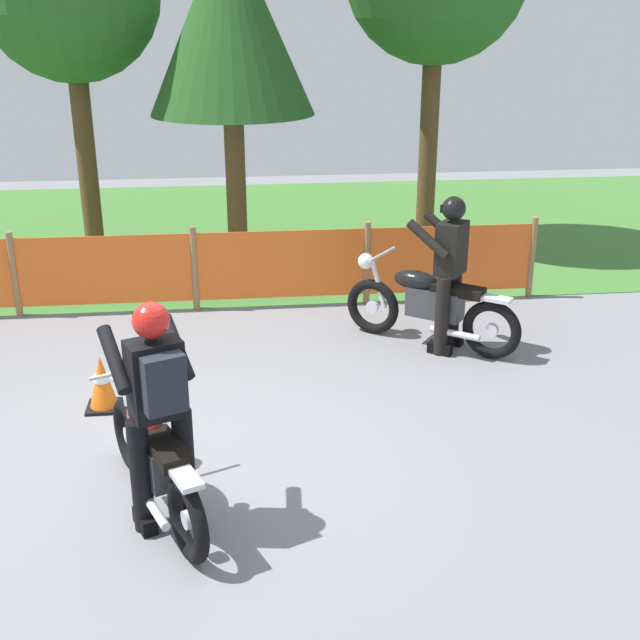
{
  "coord_description": "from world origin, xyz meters",
  "views": [
    {
      "loc": [
        0.48,
        -5.89,
        3.47
      ],
      "look_at": [
        1.22,
        0.71,
        0.9
      ],
      "focal_mm": 45.11,
      "sensor_mm": 36.0,
      "label": 1
    }
  ],
  "objects_px": {
    "traffic_cone": "(102,383)",
    "motorcycle_lead": "(429,305)",
    "rider_lead": "(449,268)",
    "rider_trailing": "(158,404)",
    "motorcycle_trailing": "(154,456)"
  },
  "relations": [
    {
      "from": "motorcycle_lead",
      "to": "rider_trailing",
      "type": "relative_size",
      "value": 1.01
    },
    {
      "from": "rider_lead",
      "to": "traffic_cone",
      "type": "distance_m",
      "value": 3.72
    },
    {
      "from": "motorcycle_trailing",
      "to": "traffic_cone",
      "type": "bearing_deg",
      "value": -3.01
    },
    {
      "from": "motorcycle_trailing",
      "to": "rider_trailing",
      "type": "relative_size",
      "value": 1.07
    },
    {
      "from": "motorcycle_lead",
      "to": "motorcycle_trailing",
      "type": "distance_m",
      "value": 3.94
    },
    {
      "from": "traffic_cone",
      "to": "motorcycle_lead",
      "type": "bearing_deg",
      "value": 18.98
    },
    {
      "from": "rider_trailing",
      "to": "traffic_cone",
      "type": "relative_size",
      "value": 3.19
    },
    {
      "from": "motorcycle_lead",
      "to": "motorcycle_trailing",
      "type": "height_order",
      "value": "motorcycle_lead"
    },
    {
      "from": "rider_lead",
      "to": "motorcycle_trailing",
      "type": "bearing_deg",
      "value": 80.26
    },
    {
      "from": "rider_lead",
      "to": "rider_trailing",
      "type": "xyz_separation_m",
      "value": [
        -2.81,
        -2.91,
        0.03
      ]
    },
    {
      "from": "rider_trailing",
      "to": "rider_lead",
      "type": "bearing_deg",
      "value": -67.09
    },
    {
      "from": "rider_lead",
      "to": "rider_trailing",
      "type": "bearing_deg",
      "value": 83.05
    },
    {
      "from": "motorcycle_lead",
      "to": "rider_lead",
      "type": "relative_size",
      "value": 1.01
    },
    {
      "from": "rider_lead",
      "to": "rider_trailing",
      "type": "relative_size",
      "value": 1.0
    },
    {
      "from": "rider_lead",
      "to": "motorcycle_lead",
      "type": "bearing_deg",
      "value": 0.57
    }
  ]
}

